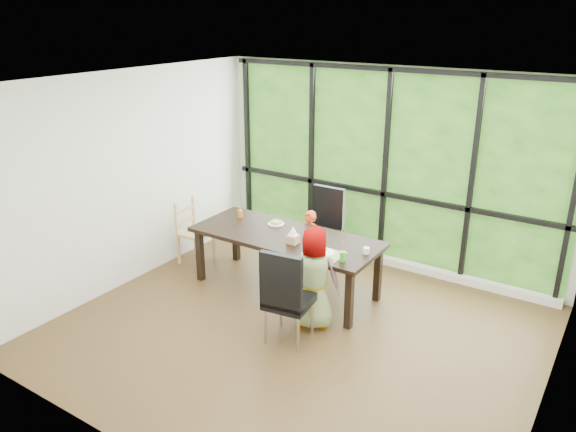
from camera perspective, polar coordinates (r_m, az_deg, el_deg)
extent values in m
plane|color=black|center=(6.33, 1.00, -11.63)|extent=(5.00, 5.00, 0.00)
plane|color=silver|center=(7.64, 10.09, 4.87)|extent=(5.00, 0.00, 5.00)
cube|color=#1E4F15|center=(7.62, 10.03, 4.84)|extent=(4.80, 0.02, 2.65)
cube|color=silver|center=(7.99, 9.24, -4.30)|extent=(4.80, 0.12, 0.10)
cube|color=black|center=(7.00, -0.24, -4.79)|extent=(2.42, 1.08, 0.75)
cube|color=black|center=(7.64, 3.48, -1.25)|extent=(0.47, 0.47, 1.08)
cube|color=black|center=(5.91, 0.11, -8.04)|extent=(0.52, 0.52, 1.08)
cube|color=tan|center=(7.83, -9.46, -1.66)|extent=(0.41, 0.43, 0.90)
imported|color=#DF471A|center=(7.42, 2.19, -2.73)|extent=(0.37, 0.30, 0.89)
imported|color=gray|center=(6.17, 2.49, -6.27)|extent=(0.67, 0.56, 1.18)
cube|color=tan|center=(6.34, 3.72, -3.88)|extent=(0.43, 0.32, 0.01)
cylinder|color=white|center=(7.18, -1.23, -0.81)|extent=(0.21, 0.21, 0.01)
cylinder|color=white|center=(6.36, 3.66, -3.75)|extent=(0.25, 0.25, 0.02)
cylinder|color=orange|center=(7.43, -4.91, 0.23)|extent=(0.07, 0.07, 0.10)
cylinder|color=green|center=(6.16, 5.63, -4.14)|extent=(0.07, 0.07, 0.11)
cylinder|color=white|center=(6.38, 8.02, -3.53)|extent=(0.07, 0.07, 0.08)
cube|color=tan|center=(6.59, 0.52, -2.40)|extent=(0.12, 0.12, 0.10)
cylinder|color=white|center=(7.40, -4.93, 0.90)|extent=(0.01, 0.04, 0.20)
cylinder|color=pink|center=(6.12, 5.66, -3.33)|extent=(0.01, 0.04, 0.20)
cone|color=white|center=(6.55, 0.52, -1.53)|extent=(0.12, 0.12, 0.11)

